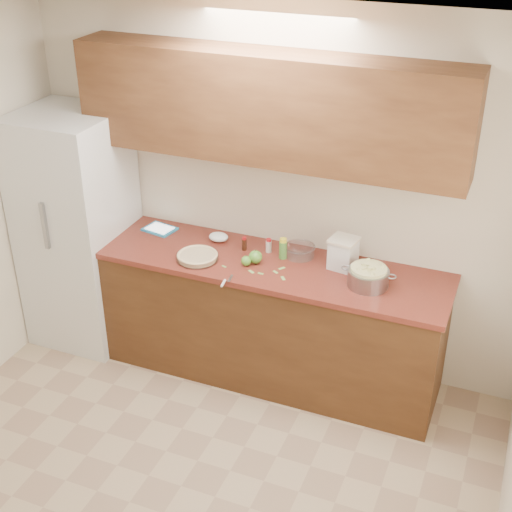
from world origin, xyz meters
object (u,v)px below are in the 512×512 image
at_px(flour_canister, 343,253).
at_px(pie, 197,257).
at_px(colander, 368,277).
at_px(tablet, 160,229).

bearing_deg(flour_canister, pie, -164.03).
xyz_separation_m(colander, tablet, (-1.63, 0.20, -0.06)).
height_order(pie, tablet, pie).
bearing_deg(pie, flour_canister, 15.97).
bearing_deg(tablet, colander, 3.73).
distance_m(flour_canister, tablet, 1.42).
bearing_deg(colander, pie, -175.00).
height_order(pie, flour_canister, flour_canister).
height_order(colander, flour_canister, flour_canister).
bearing_deg(colander, tablet, 173.00).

